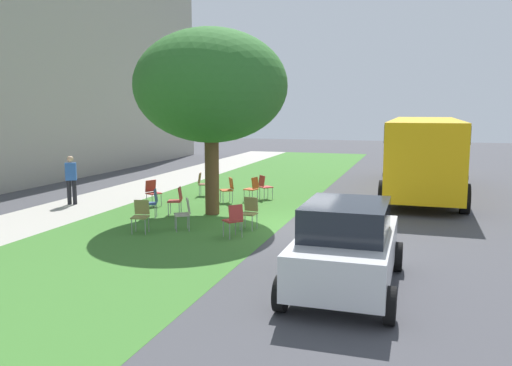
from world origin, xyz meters
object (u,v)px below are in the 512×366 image
at_px(chair_3, 152,191).
at_px(chair_5, 177,199).
at_px(chair_4, 184,212).
at_px(pedestrian_0, 71,178).
at_px(parked_car, 346,245).
at_px(chair_6, 141,214).
at_px(chair_10, 228,188).
at_px(street_tree, 211,86).
at_px(chair_1, 264,185).
at_px(chair_7, 152,201).
at_px(chair_2, 253,187).
at_px(chair_0, 250,211).
at_px(chair_8, 234,218).
at_px(school_bus, 424,148).
at_px(chair_9, 202,182).

bearing_deg(chair_3, chair_5, -127.96).
height_order(chair_4, pedestrian_0, pedestrian_0).
bearing_deg(parked_car, pedestrian_0, 60.71).
distance_m(chair_6, chair_10, 4.99).
distance_m(street_tree, chair_10, 4.03).
xyz_separation_m(chair_1, chair_10, (-1.04, 1.02, 0.00)).
height_order(street_tree, chair_7, street_tree).
bearing_deg(chair_2, chair_3, 120.89).
distance_m(chair_0, chair_2, 4.25).
distance_m(chair_3, chair_8, 5.33).
relative_size(chair_4, parked_car, 0.24).
distance_m(street_tree, chair_4, 4.14).
xyz_separation_m(school_bus, pedestrian_0, (-6.39, 11.60, -0.83)).
relative_size(chair_2, pedestrian_0, 0.52).
bearing_deg(school_bus, chair_7, 133.71).
height_order(chair_2, chair_10, same).
distance_m(chair_4, chair_5, 2.11).
height_order(chair_0, chair_6, same).
bearing_deg(chair_7, parked_car, -125.36).
distance_m(chair_6, pedestrian_0, 5.30).
bearing_deg(chair_7, school_bus, -46.29).
bearing_deg(chair_6, chair_8, -84.94).
bearing_deg(chair_6, chair_0, -63.91).
relative_size(chair_6, parked_car, 0.24).
height_order(chair_6, chair_10, same).
bearing_deg(chair_2, chair_8, -167.40).
bearing_deg(chair_4, chair_8, -103.71).
xyz_separation_m(chair_2, chair_3, (-1.80, 3.01, 0.00)).
bearing_deg(chair_8, chair_0, -4.03).
relative_size(chair_2, chair_5, 1.00).
bearing_deg(chair_10, chair_7, 157.52).
relative_size(chair_0, chair_10, 1.00).
bearing_deg(chair_0, chair_3, 61.76).
relative_size(chair_5, pedestrian_0, 0.52).
distance_m(chair_1, chair_7, 4.77).
relative_size(chair_6, chair_10, 1.00).
distance_m(chair_8, chair_10, 5.10).
bearing_deg(chair_9, street_tree, -151.74).
distance_m(chair_5, chair_6, 2.41).
relative_size(chair_0, parked_car, 0.24).
bearing_deg(pedestrian_0, chair_0, -103.29).
relative_size(chair_3, chair_6, 1.00).
xyz_separation_m(chair_5, pedestrian_0, (0.54, 4.27, 0.41)).
bearing_deg(chair_9, pedestrian_0, 130.28).
relative_size(chair_7, school_bus, 0.08).
bearing_deg(parked_car, chair_5, 48.90).
height_order(chair_9, parked_car, parked_car).
bearing_deg(chair_8, street_tree, 32.33).
xyz_separation_m(chair_0, chair_10, (3.66, 1.99, 0.00)).
bearing_deg(chair_1, parked_car, -154.58).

